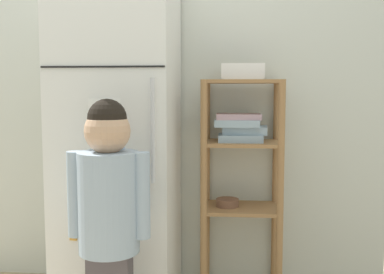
{
  "coord_description": "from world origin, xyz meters",
  "views": [
    {
      "loc": [
        0.47,
        -2.36,
        1.13
      ],
      "look_at": [
        0.27,
        0.02,
        0.89
      ],
      "focal_mm": 43.43,
      "sensor_mm": 36.0,
      "label": 1
    }
  ],
  "objects": [
    {
      "name": "child_standing",
      "position": [
        -0.04,
        -0.48,
        0.66
      ],
      "size": [
        0.35,
        0.26,
        1.1
      ],
      "color": "#504A4F",
      "rests_on": "ground"
    },
    {
      "name": "refrigerator",
      "position": [
        -0.12,
        0.02,
        0.87
      ],
      "size": [
        0.59,
        0.63,
        1.74
      ],
      "color": "white",
      "rests_on": "ground"
    },
    {
      "name": "pantry_shelf_unit",
      "position": [
        0.52,
        0.16,
        0.78
      ],
      "size": [
        0.43,
        0.32,
        1.19
      ],
      "color": "#9E7247",
      "rests_on": "ground"
    },
    {
      "name": "kitchen_wall_back",
      "position": [
        0.0,
        0.35,
        1.12
      ],
      "size": [
        2.71,
        0.03,
        2.24
      ],
      "primitive_type": "cube",
      "color": "silver",
      "rests_on": "ground"
    },
    {
      "name": "fruit_bin",
      "position": [
        0.53,
        0.16,
        1.23
      ],
      "size": [
        0.23,
        0.14,
        0.09
      ],
      "color": "white",
      "rests_on": "pantry_shelf_unit"
    }
  ]
}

